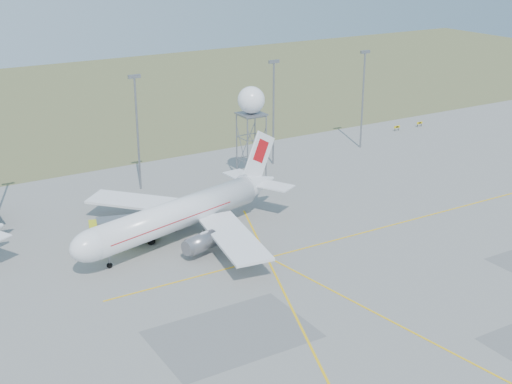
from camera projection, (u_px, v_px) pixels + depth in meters
ground at (455, 346)px, 79.06m from camera, size 400.00×400.00×0.00m
grass_strip at (69, 102)px, 191.46m from camera, size 400.00×120.00×0.03m
mast_b at (137, 123)px, 123.02m from camera, size 2.20×0.50×20.50m
mast_c at (274, 104)px, 136.63m from camera, size 2.20×0.50×20.50m
mast_d at (363, 91)px, 147.32m from camera, size 2.20×0.50×20.50m
taxi_sign_near at (397, 127)px, 163.57m from camera, size 1.60×0.17×1.20m
taxi_sign_far at (420, 123)px, 166.98m from camera, size 1.60×0.17×1.20m
airliner_main at (180, 214)px, 104.80m from camera, size 38.94×36.96×13.43m
radar_tower at (251, 129)px, 127.83m from camera, size 4.86×4.86×17.60m
fire_truck at (127, 230)px, 104.73m from camera, size 10.62×6.18×4.03m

